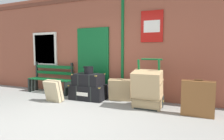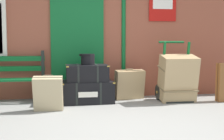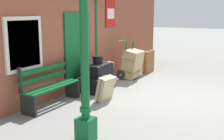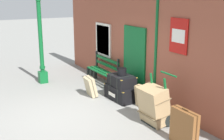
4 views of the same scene
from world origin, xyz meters
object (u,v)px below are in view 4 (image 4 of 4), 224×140
at_px(lamp_post, 41,52).
at_px(large_brown_trunk, 154,105).
at_px(platform_bench, 103,71).
at_px(steamer_trunk_base, 122,92).
at_px(steamer_trunk_middle, 122,81).
at_px(porters_trolley, 159,112).
at_px(round_hatbox, 122,71).
at_px(suitcase_olive, 145,97).
at_px(suitcase_oxblood, 91,87).
at_px(suitcase_charcoal, 184,128).

distance_m(lamp_post, large_brown_trunk, 4.80).
height_order(platform_bench, steamer_trunk_base, platform_bench).
distance_m(steamer_trunk_middle, porters_trolley, 1.80).
bearing_deg(round_hatbox, porters_trolley, -1.02).
bearing_deg(steamer_trunk_base, lamp_post, -151.50).
height_order(platform_bench, porters_trolley, porters_trolley).
relative_size(lamp_post, suitcase_olive, 4.43).
bearing_deg(suitcase_olive, steamer_trunk_middle, -166.89).
bearing_deg(suitcase_oxblood, suitcase_charcoal, 5.57).
bearing_deg(large_brown_trunk, round_hatbox, 173.35).
relative_size(lamp_post, steamer_trunk_base, 2.80).
bearing_deg(platform_bench, suitcase_charcoal, -7.28).
bearing_deg(porters_trolley, suitcase_charcoal, -13.74).
bearing_deg(round_hatbox, platform_bench, 170.57).
height_order(large_brown_trunk, suitcase_olive, large_brown_trunk).
relative_size(lamp_post, suitcase_oxblood, 4.67).
bearing_deg(suitcase_charcoal, steamer_trunk_middle, 173.91).
bearing_deg(suitcase_charcoal, platform_bench, 172.72).
xyz_separation_m(steamer_trunk_base, suitcase_charcoal, (2.90, -0.33, 0.17)).
distance_m(round_hatbox, suitcase_olive, 1.06).
xyz_separation_m(lamp_post, suitcase_oxblood, (2.09, 0.84, -0.79)).
bearing_deg(steamer_trunk_middle, porters_trolley, -1.13).
xyz_separation_m(round_hatbox, suitcase_oxblood, (-0.73, -0.66, -0.56)).
bearing_deg(suitcase_oxblood, steamer_trunk_middle, 42.71).
distance_m(porters_trolley, suitcase_oxblood, 2.57).
relative_size(lamp_post, platform_bench, 1.81).
relative_size(lamp_post, suitcase_charcoal, 3.60).
bearing_deg(lamp_post, suitcase_oxblood, 21.81).
distance_m(platform_bench, suitcase_oxblood, 1.31).
xyz_separation_m(large_brown_trunk, suitcase_olive, (-0.88, 0.42, -0.16)).
height_order(platform_bench, suitcase_olive, platform_bench).
bearing_deg(large_brown_trunk, platform_bench, 172.01).
bearing_deg(platform_bench, lamp_post, -123.71).
xyz_separation_m(suitcase_olive, suitcase_oxblood, (-1.61, -0.87, -0.00)).
bearing_deg(steamer_trunk_base, large_brown_trunk, -7.49).
bearing_deg(suitcase_olive, porters_trolley, -15.32).
xyz_separation_m(suitcase_charcoal, suitcase_oxblood, (-3.61, -0.35, -0.08)).
relative_size(platform_bench, steamer_trunk_middle, 1.97).
bearing_deg(large_brown_trunk, suitcase_olive, 154.80).
relative_size(large_brown_trunk, suitcase_charcoal, 1.17).
height_order(lamp_post, round_hatbox, lamp_post).
bearing_deg(round_hatbox, suitcase_olive, 13.51).
distance_m(suitcase_olive, suitcase_oxblood, 1.83).
height_order(round_hatbox, large_brown_trunk, round_hatbox).
relative_size(platform_bench, porters_trolley, 1.33).
bearing_deg(porters_trolley, platform_bench, 174.90).
bearing_deg(porters_trolley, steamer_trunk_base, 178.08).
bearing_deg(suitcase_olive, suitcase_charcoal, -14.44).
relative_size(round_hatbox, porters_trolley, 0.25).
height_order(platform_bench, round_hatbox, platform_bench).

